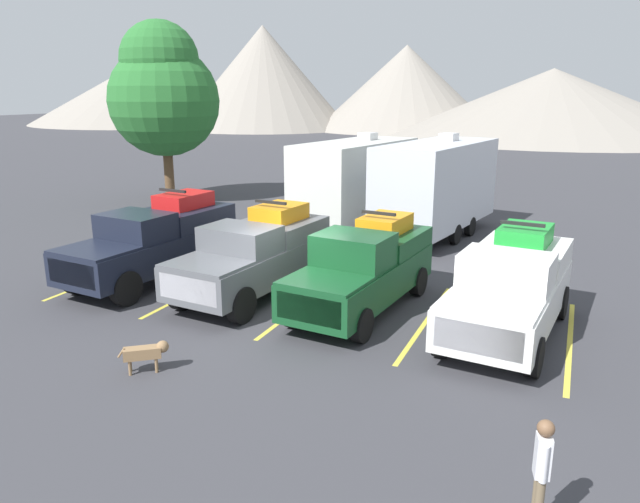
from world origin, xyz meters
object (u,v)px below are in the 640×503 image
at_px(pickup_truck_d, 511,286).
at_px(person_a, 541,468).
at_px(pickup_truck_a, 157,240).
at_px(pickup_truck_c, 365,267).
at_px(pickup_truck_b, 256,253).
at_px(camper_trailer_a, 356,179).
at_px(camper_trailer_b, 437,184).
at_px(dog, 147,352).

xyz_separation_m(pickup_truck_d, person_a, (1.12, -6.71, -0.23)).
distance_m(pickup_truck_a, person_a, 13.33).
relative_size(pickup_truck_a, person_a, 3.68).
distance_m(pickup_truck_d, person_a, 6.81).
xyz_separation_m(pickup_truck_a, pickup_truck_c, (6.63, 0.10, -0.09)).
height_order(pickup_truck_a, pickup_truck_b, pickup_truck_a).
height_order(pickup_truck_c, pickup_truck_d, pickup_truck_d).
bearing_deg(pickup_truck_c, pickup_truck_a, -179.17).
height_order(pickup_truck_b, pickup_truck_c, pickup_truck_b).
relative_size(pickup_truck_b, pickup_truck_c, 0.98).
relative_size(pickup_truck_a, pickup_truck_d, 1.07).
height_order(pickup_truck_b, camper_trailer_a, camper_trailer_a).
bearing_deg(pickup_truck_a, camper_trailer_b, 53.74).
relative_size(pickup_truck_a, dog, 7.01).
height_order(camper_trailer_a, camper_trailer_b, camper_trailer_b).
bearing_deg(camper_trailer_b, camper_trailer_a, 179.14).
height_order(pickup_truck_d, camper_trailer_a, camper_trailer_a).
xyz_separation_m(camper_trailer_a, person_a, (8.32, -15.75, -1.12)).
height_order(pickup_truck_c, dog, pickup_truck_c).
relative_size(pickup_truck_c, camper_trailer_b, 0.70).
bearing_deg(camper_trailer_b, pickup_truck_c, -89.14).
distance_m(pickup_truck_b, camper_trailer_b, 9.42).
distance_m(pickup_truck_a, pickup_truck_c, 6.63).
height_order(pickup_truck_d, person_a, pickup_truck_d).
relative_size(pickup_truck_d, camper_trailer_a, 0.71).
relative_size(camper_trailer_b, person_a, 5.01).
bearing_deg(pickup_truck_a, camper_trailer_a, 70.68).
bearing_deg(person_a, camper_trailer_a, 117.85).
distance_m(pickup_truck_d, dog, 8.29).
bearing_deg(pickup_truck_d, pickup_truck_a, 179.30).
xyz_separation_m(camper_trailer_b, dog, (-2.69, -14.05, -1.66)).
relative_size(pickup_truck_c, camper_trailer_a, 0.73).
bearing_deg(person_a, camper_trailer_b, 107.50).
bearing_deg(pickup_truck_a, pickup_truck_d, -0.70).
xyz_separation_m(pickup_truck_c, pickup_truck_d, (3.70, -0.22, 0.02)).
bearing_deg(person_a, pickup_truck_d, 99.48).
distance_m(pickup_truck_a, camper_trailer_a, 9.48).
xyz_separation_m(pickup_truck_c, camper_trailer_b, (-0.13, 8.76, 0.95)).
bearing_deg(pickup_truck_d, dog, -142.11).
distance_m(pickup_truck_a, pickup_truck_d, 10.32).
bearing_deg(camper_trailer_b, pickup_truck_d, -66.93).
distance_m(person_a, dog, 7.83).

